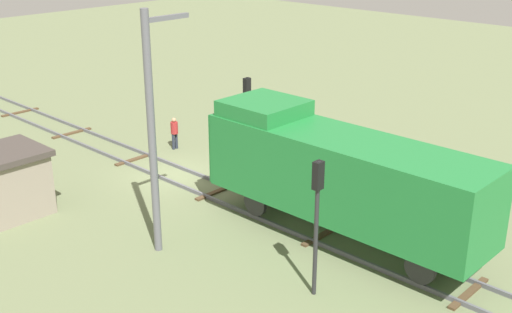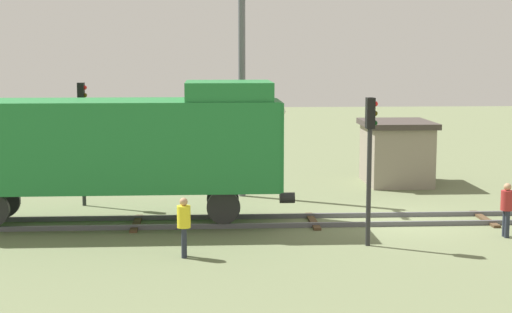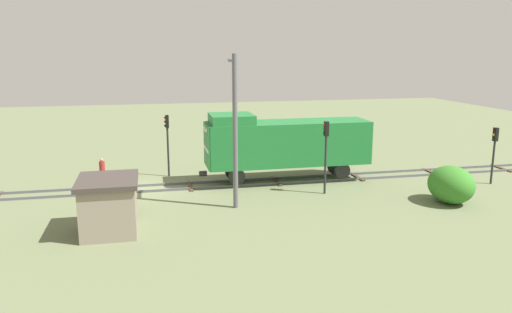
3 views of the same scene
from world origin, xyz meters
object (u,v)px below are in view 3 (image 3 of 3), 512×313
at_px(locomotive, 285,142).
at_px(worker_by_signal, 240,156).
at_px(worker_near_track, 102,168).
at_px(catenary_mast, 235,128).
at_px(relay_hut, 109,205).
at_px(traffic_signal_far, 494,145).
at_px(traffic_signal_mid, 326,144).
at_px(traffic_signal_near, 167,134).

height_order(locomotive, worker_by_signal, locomotive).
xyz_separation_m(worker_near_track, catenary_mast, (7.34, 7.91, 3.60)).
xyz_separation_m(catenary_mast, relay_hut, (2.56, -6.81, -3.21)).
bearing_deg(traffic_signal_far, relay_hut, -80.99).
xyz_separation_m(traffic_signal_mid, catenary_mast, (1.54, -5.97, 1.43)).
bearing_deg(traffic_signal_far, traffic_signal_near, -107.77).
bearing_deg(traffic_signal_far, worker_near_track, -103.14).
xyz_separation_m(traffic_signal_mid, worker_by_signal, (-7.60, -3.96, -2.17)).
height_order(traffic_signal_far, catenary_mast, catenary_mast).
height_order(locomotive, relay_hut, locomotive).
relative_size(traffic_signal_far, worker_near_track, 2.26).
height_order(traffic_signal_near, traffic_signal_mid, traffic_signal_mid).
height_order(locomotive, worker_near_track, locomotive).
bearing_deg(traffic_signal_near, catenary_mast, 22.80).
xyz_separation_m(locomotive, relay_hut, (7.50, -11.11, -1.38)).
xyz_separation_m(traffic_signal_mid, traffic_signal_far, (0.20, 11.82, -0.48)).
relative_size(locomotive, worker_by_signal, 6.82).
height_order(worker_near_track, worker_by_signal, same).
distance_m(traffic_signal_mid, relay_hut, 13.54).
relative_size(locomotive, traffic_signal_near, 2.63).
bearing_deg(locomotive, traffic_signal_far, 75.05).
xyz_separation_m(traffic_signal_near, relay_hut, (10.70, -3.39, -1.66)).
bearing_deg(traffic_signal_near, locomotive, 67.51).
xyz_separation_m(worker_near_track, relay_hut, (9.90, 1.10, 0.40)).
height_order(catenary_mast, relay_hut, catenary_mast).
relative_size(locomotive, relay_hut, 3.31).
xyz_separation_m(locomotive, traffic_signal_far, (3.60, 13.49, -0.09)).
xyz_separation_m(locomotive, worker_by_signal, (-4.20, -2.30, -1.78)).
height_order(traffic_signal_near, relay_hut, traffic_signal_near).
bearing_deg(locomotive, traffic_signal_near, -112.49).
bearing_deg(traffic_signal_mid, worker_near_track, -112.67).
bearing_deg(catenary_mast, traffic_signal_mid, 104.49).
distance_m(locomotive, worker_near_track, 12.58).
distance_m(traffic_signal_far, worker_by_signal, 17.69).
xyz_separation_m(traffic_signal_far, worker_near_track, (-6.00, -25.70, -1.69)).
height_order(traffic_signal_near, worker_near_track, traffic_signal_near).
bearing_deg(relay_hut, worker_near_track, -173.64).
xyz_separation_m(traffic_signal_near, traffic_signal_mid, (6.60, 9.40, 0.12)).
bearing_deg(catenary_mast, relay_hut, -69.42).
xyz_separation_m(locomotive, traffic_signal_near, (-3.20, -7.73, 0.28)).
bearing_deg(traffic_signal_mid, relay_hut, -72.22).
relative_size(worker_by_signal, relay_hut, 0.49).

